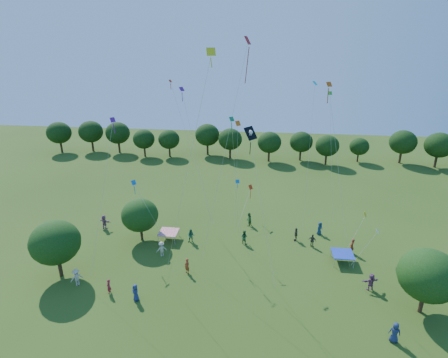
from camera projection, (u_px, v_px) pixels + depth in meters
near_tree_west at (55, 242)px, 34.11m from camera, size 4.80×4.80×6.03m
near_tree_north at (140, 215)px, 40.94m from camera, size 4.31×4.31×5.22m
near_tree_east at (428, 275)px, 29.28m from camera, size 4.93×4.93×6.03m
treeline at (240, 139)px, 71.44m from camera, size 88.01×8.77×6.77m
tent_red_stripe at (169, 232)px, 41.68m from camera, size 2.20×2.20×1.10m
tent_blue at (343, 254)px, 37.32m from camera, size 2.20×2.20×1.10m
crowd_person_0 at (395, 332)px, 27.22m from camera, size 0.96×0.66×1.78m
crowd_person_1 at (109, 286)px, 32.70m from camera, size 0.36×0.56×1.50m
crowd_person_2 at (249, 219)px, 45.11m from camera, size 0.87×1.00×1.79m
crowd_person_3 at (162, 249)px, 38.48m from camera, size 1.26×1.03×1.77m
crowd_person_4 at (296, 234)px, 41.59m from camera, size 0.50×1.01×1.68m
crowd_person_5 at (104, 222)px, 44.36m from camera, size 1.83×1.14×1.85m
crowd_person_6 at (136, 293)px, 31.73m from camera, size 0.89×0.91×1.67m
crowd_person_7 at (352, 246)px, 38.99m from camera, size 0.66×0.79×1.80m
crowd_person_8 at (191, 236)px, 41.22m from camera, size 0.88×0.53×1.71m
crowd_person_9 at (77, 277)px, 33.73m from camera, size 1.18×1.20×1.78m
crowd_person_10 at (312, 241)px, 40.36m from camera, size 1.01×0.76×1.57m
crowd_person_11 at (371, 282)px, 33.11m from camera, size 1.74×1.03×1.76m
crowd_person_12 at (320, 228)px, 43.00m from camera, size 0.89×0.88×1.65m
crowd_person_13 at (187, 266)px, 35.55m from camera, size 0.75×0.71×1.70m
crowd_person_14 at (244, 237)px, 40.99m from camera, size 0.95×0.74×1.70m
pirate_kite at (251, 136)px, 29.82m from camera, size 3.32×3.37×14.06m
red_high_kite at (239, 87)px, 29.69m from camera, size 4.44×0.99×21.29m
small_kite_0 at (250, 191)px, 45.65m from camera, size 1.54×5.31×3.50m
small_kite_1 at (237, 145)px, 38.70m from camera, size 0.65×0.65×12.96m
small_kite_2 at (196, 127)px, 24.83m from camera, size 5.77×5.30×20.42m
small_kite_3 at (234, 156)px, 33.00m from camera, size 0.63×5.86×14.76m
small_kite_4 at (138, 192)px, 38.04m from camera, size 3.98×1.40×6.92m
small_kite_5 at (108, 160)px, 31.76m from camera, size 2.56×3.77×14.56m
small_kite_6 at (372, 238)px, 33.23m from camera, size 2.08×0.42×4.34m
small_kite_7 at (312, 119)px, 39.26m from camera, size 0.72×4.00×16.92m
small_kite_8 at (335, 144)px, 28.92m from camera, size 4.43×2.47×17.95m
small_kite_9 at (184, 125)px, 42.79m from camera, size 6.16×5.24×16.72m
small_kite_10 at (364, 217)px, 38.44m from camera, size 2.13×2.32×3.45m
small_kite_11 at (331, 129)px, 42.10m from camera, size 1.63×4.00×15.50m
small_kite_12 at (238, 191)px, 38.48m from camera, size 0.65×0.88×6.95m
small_kite_13 at (188, 120)px, 40.54m from camera, size 3.85×2.45×16.19m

